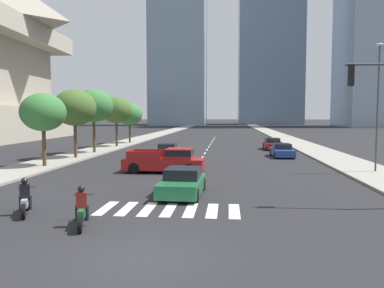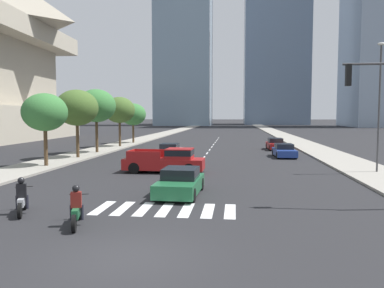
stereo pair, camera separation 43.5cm
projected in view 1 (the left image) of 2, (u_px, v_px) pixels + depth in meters
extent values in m
plane|color=#232326|center=(138.00, 258.00, 10.43)|extent=(800.00, 800.00, 0.00)
cube|color=gray|center=(322.00, 153.00, 39.06)|extent=(4.00, 260.00, 0.15)
cube|color=gray|center=(94.00, 151.00, 41.36)|extent=(4.00, 260.00, 0.15)
cube|color=silver|center=(106.00, 208.00, 16.08)|extent=(0.45, 2.45, 0.01)
cube|color=silver|center=(127.00, 209.00, 16.00)|extent=(0.45, 2.45, 0.01)
cube|color=silver|center=(148.00, 209.00, 15.91)|extent=(0.45, 2.45, 0.01)
cube|color=silver|center=(169.00, 210.00, 15.83)|extent=(0.45, 2.45, 0.01)
cube|color=silver|center=(191.00, 210.00, 15.74)|extent=(0.45, 2.45, 0.01)
cube|color=silver|center=(212.00, 211.00, 15.66)|extent=(0.45, 2.45, 0.01)
cube|color=silver|center=(234.00, 211.00, 15.57)|extent=(0.45, 2.45, 0.01)
cube|color=silver|center=(181.00, 191.00, 19.80)|extent=(0.14, 2.00, 0.01)
cube|color=silver|center=(189.00, 178.00, 23.77)|extent=(0.14, 2.00, 0.01)
cube|color=silver|center=(195.00, 169.00, 27.74)|extent=(0.14, 2.00, 0.01)
cube|color=silver|center=(199.00, 163.00, 31.71)|extent=(0.14, 2.00, 0.01)
cube|color=silver|center=(202.00, 157.00, 35.68)|extent=(0.14, 2.00, 0.01)
cube|color=silver|center=(205.00, 153.00, 39.65)|extent=(0.14, 2.00, 0.01)
cube|color=silver|center=(207.00, 150.00, 43.62)|extent=(0.14, 2.00, 0.01)
cube|color=silver|center=(209.00, 147.00, 47.59)|extent=(0.14, 2.00, 0.01)
cube|color=silver|center=(210.00, 144.00, 51.56)|extent=(0.14, 2.00, 0.01)
cube|color=silver|center=(212.00, 142.00, 55.53)|extent=(0.14, 2.00, 0.01)
cube|color=silver|center=(213.00, 141.00, 59.50)|extent=(0.14, 2.00, 0.01)
cube|color=silver|center=(214.00, 139.00, 63.48)|extent=(0.14, 2.00, 0.01)
cube|color=silver|center=(215.00, 138.00, 67.45)|extent=(0.14, 2.00, 0.01)
cylinder|color=black|center=(84.00, 212.00, 14.26)|extent=(0.29, 0.61, 0.60)
cylinder|color=black|center=(80.00, 224.00, 12.66)|extent=(0.29, 0.61, 0.60)
cube|color=#1E6038|center=(82.00, 212.00, 13.44)|extent=(0.58, 1.32, 0.32)
cylinder|color=#B2B2B7|center=(84.00, 205.00, 14.13)|extent=(0.15, 0.32, 0.67)
cylinder|color=black|center=(84.00, 195.00, 14.16)|extent=(0.68, 0.23, 0.04)
cube|color=maroon|center=(82.00, 200.00, 13.31)|extent=(0.41, 0.33, 0.55)
sphere|color=black|center=(81.00, 189.00, 13.28)|extent=(0.26, 0.26, 0.26)
cylinder|color=black|center=(77.00, 213.00, 13.41)|extent=(0.15, 0.15, 0.55)
cylinder|color=black|center=(87.00, 213.00, 13.48)|extent=(0.15, 0.15, 0.55)
cylinder|color=black|center=(28.00, 203.00, 15.72)|extent=(0.35, 0.60, 0.60)
cylinder|color=black|center=(24.00, 211.00, 14.33)|extent=(0.35, 0.60, 0.60)
cube|color=#B7BABF|center=(25.00, 202.00, 15.01)|extent=(0.67, 1.17, 0.32)
cylinder|color=#B2B2B7|center=(27.00, 196.00, 15.61)|extent=(0.18, 0.32, 0.67)
cylinder|color=black|center=(27.00, 187.00, 15.63)|extent=(0.66, 0.31, 0.04)
cube|color=black|center=(25.00, 191.00, 14.88)|extent=(0.43, 0.36, 0.55)
sphere|color=black|center=(24.00, 181.00, 14.85)|extent=(0.26, 0.26, 0.26)
cylinder|color=black|center=(21.00, 203.00, 14.96)|extent=(0.16, 0.16, 0.55)
cylinder|color=black|center=(30.00, 202.00, 15.07)|extent=(0.16, 0.16, 0.55)
cube|color=maroon|center=(164.00, 164.00, 26.15)|extent=(5.54, 2.08, 0.75)
cube|color=maroon|center=(180.00, 154.00, 25.97)|extent=(1.80, 1.83, 0.70)
cube|color=black|center=(180.00, 152.00, 25.96)|extent=(1.82, 1.87, 0.39)
cube|color=maroon|center=(150.00, 153.00, 27.17)|extent=(2.31, 0.13, 0.55)
cube|color=maroon|center=(143.00, 156.00, 25.32)|extent=(2.31, 0.13, 0.55)
cube|color=maroon|center=(130.00, 154.00, 26.38)|extent=(0.12, 1.87, 0.55)
cylinder|color=black|center=(192.00, 166.00, 26.81)|extent=(0.77, 0.28, 0.76)
cylinder|color=black|center=(189.00, 169.00, 25.08)|extent=(0.77, 0.28, 0.76)
cylinder|color=black|center=(141.00, 165.00, 27.25)|extent=(0.77, 0.28, 0.76)
cylinder|color=black|center=(134.00, 168.00, 25.53)|extent=(0.77, 0.28, 0.76)
cube|color=maroon|center=(272.00, 145.00, 43.88)|extent=(1.90, 4.34, 0.63)
cube|color=black|center=(272.00, 140.00, 44.05)|extent=(1.61, 1.98, 0.53)
cylinder|color=black|center=(282.00, 148.00, 42.40)|extent=(0.24, 0.65, 0.64)
cylinder|color=black|center=(267.00, 148.00, 42.49)|extent=(0.24, 0.65, 0.64)
cylinder|color=black|center=(277.00, 146.00, 45.29)|extent=(0.24, 0.65, 0.64)
cylinder|color=black|center=(264.00, 146.00, 45.39)|extent=(0.24, 0.65, 0.64)
cube|color=#B7BABF|center=(168.00, 153.00, 34.91)|extent=(1.75, 4.38, 0.69)
cube|color=black|center=(168.00, 146.00, 34.65)|extent=(1.53, 1.97, 0.52)
cylinder|color=black|center=(163.00, 153.00, 36.48)|extent=(0.22, 0.64, 0.64)
cylinder|color=black|center=(179.00, 153.00, 36.32)|extent=(0.22, 0.64, 0.64)
cylinder|color=black|center=(157.00, 156.00, 33.53)|extent=(0.22, 0.64, 0.64)
cylinder|color=black|center=(174.00, 157.00, 33.37)|extent=(0.22, 0.64, 0.64)
cube|color=navy|center=(282.00, 152.00, 36.03)|extent=(1.91, 4.42, 0.60)
cube|color=black|center=(282.00, 146.00, 36.21)|extent=(1.63, 2.01, 0.49)
cylinder|color=black|center=(294.00, 155.00, 34.51)|extent=(0.24, 0.65, 0.64)
cylinder|color=black|center=(276.00, 155.00, 34.62)|extent=(0.24, 0.65, 0.64)
cylinder|color=black|center=(288.00, 152.00, 37.46)|extent=(0.24, 0.65, 0.64)
cylinder|color=black|center=(271.00, 152.00, 37.58)|extent=(0.24, 0.65, 0.64)
cube|color=#1E6038|center=(182.00, 185.00, 18.68)|extent=(2.06, 4.28, 0.64)
cube|color=black|center=(183.00, 173.00, 18.85)|extent=(1.74, 1.96, 0.52)
cylinder|color=black|center=(196.00, 195.00, 17.16)|extent=(0.25, 0.65, 0.64)
cylinder|color=black|center=(159.00, 194.00, 17.40)|extent=(0.25, 0.65, 0.64)
cylinder|color=black|center=(203.00, 184.00, 19.99)|extent=(0.25, 0.65, 0.64)
cylinder|color=black|center=(171.00, 183.00, 20.22)|extent=(0.25, 0.65, 0.64)
cube|color=black|center=(351.00, 75.00, 16.02)|extent=(0.20, 0.28, 0.90)
sphere|color=red|center=(351.00, 68.00, 16.00)|extent=(0.18, 0.18, 0.18)
sphere|color=orange|center=(351.00, 75.00, 16.02)|extent=(0.18, 0.18, 0.18)
sphere|color=green|center=(351.00, 83.00, 16.05)|extent=(0.18, 0.18, 0.18)
cylinder|color=#3F3F42|center=(378.00, 109.00, 25.46)|extent=(0.12, 0.12, 8.35)
ellipsoid|color=beige|center=(380.00, 45.00, 25.14)|extent=(0.50, 0.24, 0.20)
cylinder|color=#4C3823|center=(44.00, 148.00, 28.42)|extent=(0.28, 0.28, 2.68)
ellipsoid|color=#387538|center=(43.00, 112.00, 28.22)|extent=(3.33, 3.33, 2.83)
cylinder|color=#4C3823|center=(75.00, 141.00, 34.21)|extent=(0.28, 0.28, 2.95)
ellipsoid|color=#426028|center=(75.00, 108.00, 33.98)|extent=(3.81, 3.81, 3.24)
cylinder|color=#4C3823|center=(94.00, 137.00, 38.98)|extent=(0.28, 0.28, 3.18)
ellipsoid|color=#387538|center=(94.00, 106.00, 38.74)|extent=(3.97, 3.97, 3.38)
cylinder|color=#4C3823|center=(117.00, 134.00, 46.82)|extent=(0.28, 0.28, 2.95)
ellipsoid|color=#426028|center=(116.00, 110.00, 46.60)|extent=(3.77, 3.77, 3.21)
cylinder|color=#4C3823|center=(130.00, 134.00, 53.04)|extent=(0.28, 0.28, 2.51)
ellipsoid|color=#387538|center=(130.00, 114.00, 52.84)|extent=(3.58, 3.58, 3.05)
cube|color=#7A93A8|center=(179.00, 21.00, 152.22)|extent=(21.83, 20.94, 83.21)
cube|color=slate|center=(270.00, 38.00, 170.83)|extent=(27.38, 26.60, 77.49)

